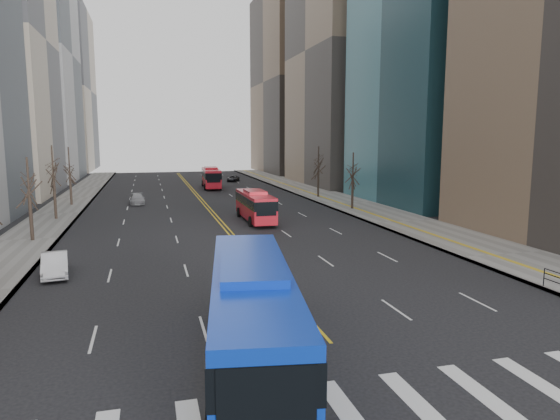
# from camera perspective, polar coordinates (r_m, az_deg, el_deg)

# --- Properties ---
(ground) EXTENTS (220.00, 220.00, 0.00)m
(ground) POSITION_cam_1_polar(r_m,az_deg,el_deg) (17.08, 11.60, -21.23)
(ground) COLOR black
(sidewalk_right) EXTENTS (7.00, 130.00, 0.15)m
(sidewalk_right) POSITION_cam_1_polar(r_m,az_deg,el_deg) (63.64, 7.72, 0.78)
(sidewalk_right) COLOR slate
(sidewalk_right) RESTS_ON ground
(sidewalk_left) EXTENTS (5.00, 130.00, 0.15)m
(sidewalk_left) POSITION_cam_1_polar(r_m,az_deg,el_deg) (59.60, -24.07, -0.39)
(sidewalk_left) COLOR slate
(sidewalk_left) RESTS_ON ground
(crosswalk) EXTENTS (26.70, 4.00, 0.01)m
(crosswalk) POSITION_cam_1_polar(r_m,az_deg,el_deg) (17.08, 11.60, -21.21)
(crosswalk) COLOR silver
(crosswalk) RESTS_ON ground
(centerline) EXTENTS (0.55, 100.00, 0.01)m
(centerline) POSITION_cam_1_polar(r_m,az_deg,el_deg) (69.07, -9.11, 1.28)
(centerline) COLOR gold
(centerline) RESTS_ON ground
(office_towers) EXTENTS (83.00, 134.00, 58.00)m
(office_towers) POSITION_cam_1_polar(r_m,az_deg,el_deg) (83.48, -10.42, 18.95)
(office_towers) COLOR #949497
(office_towers) RESTS_ON ground
(street_trees) EXTENTS (35.20, 47.20, 7.60)m
(street_trees) POSITION_cam_1_polar(r_m,az_deg,el_deg) (47.90, -15.31, 3.86)
(street_trees) COLOR #30231D
(street_trees) RESTS_ON ground
(blue_bus) EXTENTS (4.86, 13.70, 3.87)m
(blue_bus) POSITION_cam_1_polar(r_m,az_deg,el_deg) (18.69, -3.21, -11.52)
(blue_bus) COLOR #0C31B4
(blue_bus) RESTS_ON ground
(red_bus_near) EXTENTS (2.51, 9.72, 3.12)m
(red_bus_near) POSITION_cam_1_polar(r_m,az_deg,el_deg) (49.91, -2.86, 0.70)
(red_bus_near) COLOR #B41320
(red_bus_near) RESTS_ON ground
(red_bus_far) EXTENTS (3.18, 11.01, 3.46)m
(red_bus_far) POSITION_cam_1_polar(r_m,az_deg,el_deg) (83.27, -7.88, 3.83)
(red_bus_far) COLOR #B41320
(red_bus_far) RESTS_ON ground
(car_white) EXTENTS (2.08, 4.40, 1.39)m
(car_white) POSITION_cam_1_polar(r_m,az_deg,el_deg) (33.44, -24.34, -5.69)
(car_white) COLOR silver
(car_white) RESTS_ON ground
(car_dark_mid) EXTENTS (1.85, 4.04, 1.34)m
(car_dark_mid) POSITION_cam_1_polar(r_m,az_deg,el_deg) (67.10, -3.83, 1.74)
(car_dark_mid) COLOR black
(car_dark_mid) RESTS_ON ground
(car_silver) EXTENTS (1.91, 4.42, 1.27)m
(car_silver) POSITION_cam_1_polar(r_m,az_deg,el_deg) (65.23, -16.01, 1.21)
(car_silver) COLOR gray
(car_silver) RESTS_ON ground
(car_dark_far) EXTENTS (3.11, 4.36, 1.10)m
(car_dark_far) POSITION_cam_1_polar(r_m,az_deg,el_deg) (95.08, -5.37, 3.60)
(car_dark_far) COLOR black
(car_dark_far) RESTS_ON ground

